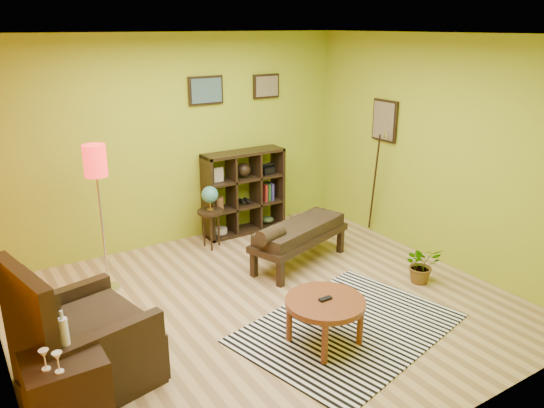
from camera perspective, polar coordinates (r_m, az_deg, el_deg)
ground at (r=5.83m, az=-0.68°, el=-10.93°), size 5.00×5.00×0.00m
room_shell at (r=5.14m, az=-1.72°, el=6.56°), size 5.04×4.54×2.82m
zebra_rug at (r=5.50m, az=8.21°, el=-13.04°), size 2.42×1.98×0.01m
coffee_table at (r=5.05m, az=5.74°, el=-10.85°), size 0.75×0.75×0.48m
armchair at (r=4.81m, az=-19.94°, el=-14.22°), size 1.15×1.14×1.18m
side_cabinet at (r=4.36m, az=-21.12°, el=-18.63°), size 0.55×0.50×0.96m
floor_lamp at (r=5.96m, az=-18.36°, el=3.05°), size 0.25×0.25×1.69m
globe_table at (r=7.07m, az=-6.67°, el=0.25°), size 0.36×0.36×0.87m
cube_shelf at (r=7.63m, az=-2.94°, el=1.30°), size 1.20×0.35×1.20m
bench at (r=6.59m, az=2.79°, el=-3.18°), size 1.52×0.92×0.66m
potted_plant at (r=6.50m, az=15.78°, el=-6.65°), size 0.56×0.58×0.35m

